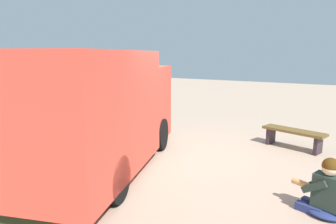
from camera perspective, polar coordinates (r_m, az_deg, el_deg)
ground_plane at (r=6.78m, az=-3.31°, el=-8.33°), size 40.00×40.00×0.00m
food_truck at (r=5.98m, az=-14.46°, el=-0.32°), size 3.48×5.05×2.28m
person_customer at (r=4.87m, az=27.33°, el=-13.17°), size 0.82×0.57×0.84m
planter_flowering_near at (r=10.62m, az=-16.23°, el=0.63°), size 0.53×0.53×0.79m
planter_flowering_far at (r=11.50m, az=-5.83°, el=1.95°), size 0.67×0.67×0.90m
plaza_bench at (r=7.83m, az=22.41°, el=-3.92°), size 1.49×0.78×0.46m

